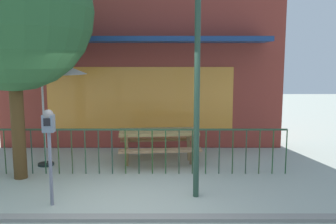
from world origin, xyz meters
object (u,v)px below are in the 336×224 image
parking_meter_near (47,132)px  picnic_table_left (157,137)px  street_lamp (196,41)px  street_tree (9,10)px  patio_umbrella (39,65)px

parking_meter_near → picnic_table_left: bearing=55.3°
parking_meter_near → street_lamp: size_ratio=0.38×
picnic_table_left → street_tree: street_tree is taller
picnic_table_left → parking_meter_near: bearing=-124.7°
picnic_table_left → patio_umbrella: bearing=-176.1°
picnic_table_left → parking_meter_near: 3.06m
street_tree → street_lamp: bearing=-16.1°
patio_umbrella → parking_meter_near: patio_umbrella is taller
patio_umbrella → street_tree: street_tree is taller
picnic_table_left → street_tree: (-2.78, -1.08, 2.71)m
picnic_table_left → street_lamp: size_ratio=0.46×
patio_umbrella → street_lamp: street_lamp is taller
picnic_table_left → street_lamp: 3.03m
patio_umbrella → street_lamp: (3.28, -1.91, 0.43)m
picnic_table_left → parking_meter_near: size_ratio=1.20×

